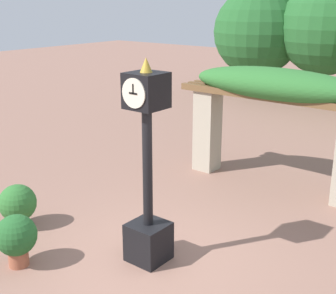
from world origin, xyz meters
TOP-DOWN VIEW (x-y plane):
  - ground_plane at (0.00, 0.00)m, footprint 60.00×60.00m
  - pedestal_clock at (-0.07, 0.04)m, footprint 0.58×0.58m
  - pergola at (0.00, 4.14)m, footprint 4.54×1.11m
  - potted_plant_near_left at (-2.68, -0.58)m, footprint 0.69×0.69m
  - potted_plant_near_right at (-1.55, -1.37)m, footprint 0.65×0.65m

SIDE VIEW (x-z plane):
  - ground_plane at x=0.00m, z-range 0.00..0.00m
  - potted_plant_near_left at x=-2.68m, z-range 0.05..0.86m
  - potted_plant_near_right at x=-1.55m, z-range 0.07..0.92m
  - pedestal_clock at x=-0.07m, z-range -0.24..3.00m
  - pergola at x=0.00m, z-range 0.65..3.29m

